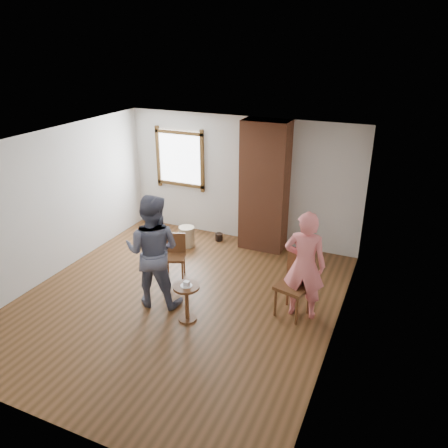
% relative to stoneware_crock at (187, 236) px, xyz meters
% --- Properties ---
extents(ground, '(5.50, 5.50, 0.00)m').
position_rel_stoneware_crock_xyz_m(ground, '(0.85, -1.91, -0.21)').
color(ground, brown).
rests_on(ground, ground).
extents(room_shell, '(5.04, 5.52, 2.62)m').
position_rel_stoneware_crock_xyz_m(room_shell, '(0.79, -1.30, 1.60)').
color(room_shell, silver).
rests_on(room_shell, ground).
extents(brick_chimney, '(0.90, 0.50, 2.60)m').
position_rel_stoneware_crock_xyz_m(brick_chimney, '(1.45, 0.59, 1.09)').
color(brick_chimney, '#975335').
rests_on(brick_chimney, ground).
extents(stoneware_crock, '(0.34, 0.34, 0.42)m').
position_rel_stoneware_crock_xyz_m(stoneware_crock, '(0.00, 0.00, 0.00)').
color(stoneware_crock, '#CAB992').
rests_on(stoneware_crock, ground).
extents(dark_pot, '(0.18, 0.18, 0.16)m').
position_rel_stoneware_crock_xyz_m(dark_pot, '(0.51, 0.49, -0.13)').
color(dark_pot, black).
rests_on(dark_pot, ground).
extents(dining_chair_left, '(0.49, 0.49, 0.80)m').
position_rel_stoneware_crock_xyz_m(dining_chair_left, '(0.40, -1.17, 0.24)').
color(dining_chair_left, brown).
rests_on(dining_chair_left, ground).
extents(dining_chair_right, '(0.56, 0.56, 0.99)m').
position_rel_stoneware_crock_xyz_m(dining_chair_right, '(2.68, -1.43, 0.35)').
color(dining_chair_right, brown).
rests_on(dining_chair_right, ground).
extents(side_table, '(0.40, 0.40, 0.60)m').
position_rel_stoneware_crock_xyz_m(side_table, '(1.24, -2.30, 0.19)').
color(side_table, brown).
rests_on(side_table, ground).
extents(cake_plate, '(0.18, 0.18, 0.01)m').
position_rel_stoneware_crock_xyz_m(cake_plate, '(1.24, -2.30, 0.40)').
color(cake_plate, white).
rests_on(cake_plate, side_table).
extents(cake_slice, '(0.08, 0.07, 0.06)m').
position_rel_stoneware_crock_xyz_m(cake_slice, '(1.25, -2.30, 0.43)').
color(cake_slice, white).
rests_on(cake_slice, cake_plate).
extents(man, '(1.03, 0.87, 1.86)m').
position_rel_stoneware_crock_xyz_m(man, '(0.53, -2.06, 0.72)').
color(man, '#161B3D').
rests_on(man, ground).
extents(person_pink, '(0.66, 0.47, 1.73)m').
position_rel_stoneware_crock_xyz_m(person_pink, '(2.79, -1.45, 0.65)').
color(person_pink, '#F67B7C').
rests_on(person_pink, ground).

